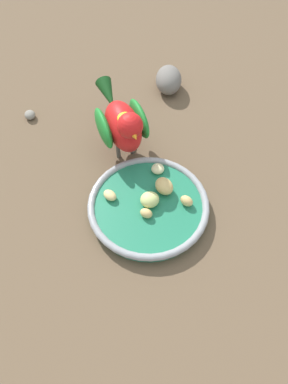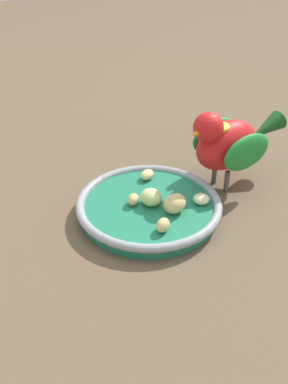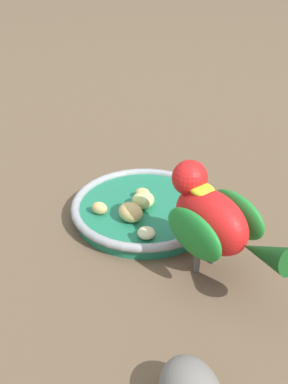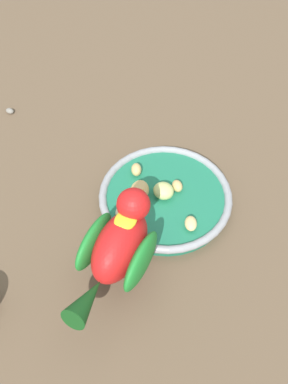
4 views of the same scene
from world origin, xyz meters
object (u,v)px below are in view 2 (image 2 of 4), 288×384
object	(u,v)px
apple_piece_2	(163,225)
pebble_0	(228,124)
apple_piece_4	(201,199)
apple_piece_5	(147,175)
apple_piece_3	(133,199)
feeding_bowl	(149,206)
apple_piece_0	(151,197)
apple_piece_1	(175,203)
parrot	(229,142)

from	to	relation	value
apple_piece_2	pebble_0	world-z (taller)	apple_piece_2
apple_piece_2	apple_piece_4	bearing A→B (deg)	-171.05
apple_piece_4	apple_piece_5	world-z (taller)	same
apple_piece_3	apple_piece_4	distance (m)	0.11
feeding_bowl	apple_piece_4	size ratio (longest dim) A/B	8.72
apple_piece_4	apple_piece_5	size ratio (longest dim) A/B	0.93
apple_piece_0	apple_piece_3	xyz separation A→B (m)	(0.02, -0.02, -0.00)
apple_piece_1	parrot	size ratio (longest dim) A/B	0.18
apple_piece_4	apple_piece_1	bearing A→B (deg)	-11.81
apple_piece_1	apple_piece_2	bearing A→B (deg)	28.70
apple_piece_5	parrot	size ratio (longest dim) A/B	0.13
apple_piece_4	feeding_bowl	bearing A→B (deg)	-38.21
parrot	apple_piece_3	bearing A→B (deg)	-6.36
apple_piece_1	apple_piece_4	world-z (taller)	apple_piece_1
apple_piece_1	parrot	xyz separation A→B (m)	(-0.14, -0.03, 0.05)
apple_piece_3	apple_piece_5	distance (m)	0.08
parrot	pebble_0	bearing A→B (deg)	-136.10
apple_piece_0	apple_piece_5	size ratio (longest dim) A/B	1.27
apple_piece_3	parrot	bearing A→B (deg)	169.90
apple_piece_1	apple_piece_2	distance (m)	0.05
feeding_bowl	pebble_0	size ratio (longest dim) A/B	8.51
apple_piece_3	apple_piece_2	bearing A→B (deg)	84.55
apple_piece_0	apple_piece_5	xyz separation A→B (m)	(-0.04, -0.06, -0.01)
apple_piece_0	parrot	xyz separation A→B (m)	(-0.16, 0.01, 0.05)
apple_piece_0	apple_piece_3	size ratio (longest dim) A/B	1.51
apple_piece_2	pebble_0	distance (m)	0.43
apple_piece_0	apple_piece_2	xyz separation A→B (m)	(0.03, 0.06, -0.00)
feeding_bowl	apple_piece_1	bearing A→B (deg)	112.35
apple_piece_0	apple_piece_2	bearing A→B (deg)	64.57
feeding_bowl	apple_piece_1	distance (m)	0.05
apple_piece_2	apple_piece_5	size ratio (longest dim) A/B	0.90
apple_piece_1	parrot	distance (m)	0.15
parrot	apple_piece_0	bearing A→B (deg)	-0.92
apple_piece_1	apple_piece_2	size ratio (longest dim) A/B	1.53
apple_piece_0	apple_piece_5	bearing A→B (deg)	-124.64
apple_piece_3	feeding_bowl	bearing A→B (deg)	142.47
apple_piece_4	apple_piece_5	distance (m)	0.11
apple_piece_3	parrot	distance (m)	0.19
apple_piece_5	parrot	distance (m)	0.15
feeding_bowl	apple_piece_0	world-z (taller)	apple_piece_0
feeding_bowl	apple_piece_2	size ratio (longest dim) A/B	8.99
apple_piece_5	pebble_0	xyz separation A→B (m)	(-0.30, -0.08, -0.02)
apple_piece_2	apple_piece_1	bearing A→B (deg)	-151.30
apple_piece_5	apple_piece_2	bearing A→B (deg)	59.73
feeding_bowl	apple_piece_4	xyz separation A→B (m)	(-0.07, 0.05, 0.01)
apple_piece_0	apple_piece_2	distance (m)	0.07
pebble_0	parrot	bearing A→B (deg)	40.16
parrot	pebble_0	world-z (taller)	parrot
apple_piece_2	parrot	distance (m)	0.20
feeding_bowl	parrot	xyz separation A→B (m)	(-0.16, 0.02, 0.07)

